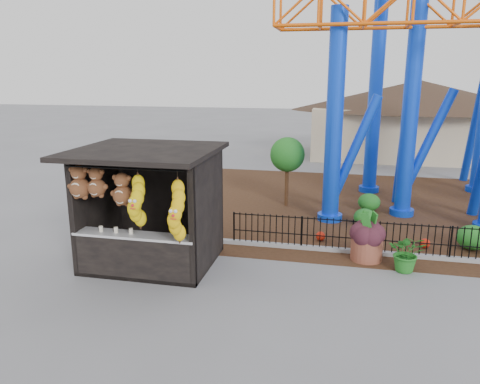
% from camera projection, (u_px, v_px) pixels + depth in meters
% --- Properties ---
extents(ground, '(120.00, 120.00, 0.00)m').
position_uv_depth(ground, '(255.00, 292.00, 10.86)').
color(ground, slate).
rests_on(ground, ground).
extents(mulch_bed, '(18.00, 12.00, 0.02)m').
position_uv_depth(mulch_bed, '(399.00, 209.00, 17.59)').
color(mulch_bed, '#331E11').
rests_on(mulch_bed, ground).
extents(curb, '(18.00, 0.18, 0.12)m').
position_uv_depth(curb, '(418.00, 256.00, 12.84)').
color(curb, gray).
rests_on(curb, ground).
extents(prize_booth, '(3.50, 3.40, 3.12)m').
position_uv_depth(prize_booth, '(146.00, 210.00, 11.97)').
color(prize_booth, black).
rests_on(prize_booth, ground).
extents(picket_fence, '(12.20, 0.06, 1.00)m').
position_uv_depth(picket_fence, '(455.00, 244.00, 12.55)').
color(picket_fence, black).
rests_on(picket_fence, ground).
extents(roller_coaster, '(11.00, 6.37, 10.82)m').
position_uv_depth(roller_coaster, '(448.00, 28.00, 15.99)').
color(roller_coaster, blue).
rests_on(roller_coaster, ground).
extents(terracotta_planter, '(0.91, 0.91, 0.63)m').
position_uv_depth(terracotta_planter, '(366.00, 249.00, 12.69)').
color(terracotta_planter, brown).
rests_on(terracotta_planter, ground).
extents(planter_foliage, '(0.70, 0.70, 0.64)m').
position_uv_depth(planter_foliage, '(368.00, 227.00, 12.53)').
color(planter_foliage, '#35151E').
rests_on(planter_foliage, terracotta_planter).
extents(potted_plant, '(1.01, 0.90, 1.02)m').
position_uv_depth(potted_plant, '(407.00, 253.00, 11.91)').
color(potted_plant, '#2C5A1A').
rests_on(potted_plant, ground).
extents(landscaping, '(7.32, 4.30, 0.71)m').
position_uv_depth(landscaping, '(431.00, 222.00, 15.00)').
color(landscaping, '#1C601C').
rests_on(landscaping, mulch_bed).
extents(pavilion, '(15.00, 15.00, 4.80)m').
position_uv_depth(pavilion, '(417.00, 106.00, 27.77)').
color(pavilion, '#BFAD8C').
rests_on(pavilion, ground).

